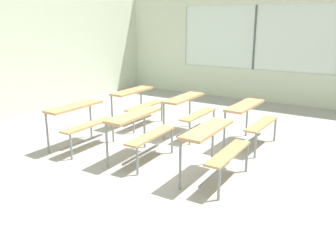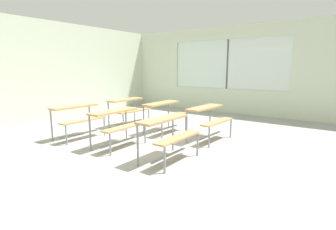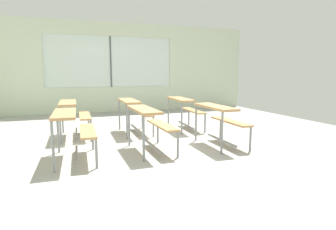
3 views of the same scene
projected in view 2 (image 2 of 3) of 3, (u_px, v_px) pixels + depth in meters
name	position (u px, v px, depth m)	size (l,w,h in m)	color
ground	(146.00, 150.00, 5.22)	(10.00, 9.00, 0.05)	#9E9E99
wall_back	(27.00, 71.00, 7.55)	(10.00, 0.12, 3.00)	beige
wall_right	(245.00, 72.00, 8.86)	(0.12, 9.00, 3.00)	beige
desk_bench_r0c0	(168.00, 129.00, 4.48)	(1.10, 0.59, 0.74)	tan
desk_bench_r0c1	(209.00, 115.00, 5.77)	(1.12, 0.64, 0.74)	tan
desk_bench_r1c0	(118.00, 119.00, 5.28)	(1.11, 0.61, 0.74)	tan
desk_bench_r1c1	(165.00, 110.00, 6.46)	(1.11, 0.60, 0.74)	tan
desk_bench_r2c0	(78.00, 114.00, 5.93)	(1.11, 0.61, 0.74)	tan
desk_bench_r2c1	(128.00, 106.00, 7.19)	(1.10, 0.60, 0.74)	tan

